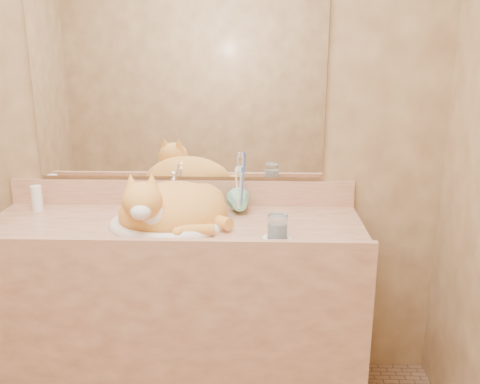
{
  "coord_description": "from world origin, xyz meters",
  "views": [
    {
      "loc": [
        0.35,
        -1.4,
        1.61
      ],
      "look_at": [
        0.28,
        0.7,
        1.0
      ],
      "focal_mm": 40.0,
      "sensor_mm": 36.0,
      "label": 1
    }
  ],
  "objects_px": {
    "sink_basin": "(167,208)",
    "soap_dispenser": "(212,198)",
    "vanity_counter": "(177,314)",
    "cat": "(170,207)",
    "water_glass": "(277,227)",
    "toothbrush_cup": "(240,206)"
  },
  "relations": [
    {
      "from": "vanity_counter",
      "to": "cat",
      "type": "xyz_separation_m",
      "value": [
        -0.01,
        -0.02,
        0.51
      ]
    },
    {
      "from": "sink_basin",
      "to": "cat",
      "type": "xyz_separation_m",
      "value": [
        0.01,
        -0.0,
        0.01
      ]
    },
    {
      "from": "sink_basin",
      "to": "water_glass",
      "type": "relative_size",
      "value": 5.23
    },
    {
      "from": "soap_dispenser",
      "to": "cat",
      "type": "bearing_deg",
      "value": -161.58
    },
    {
      "from": "vanity_counter",
      "to": "cat",
      "type": "distance_m",
      "value": 0.51
    },
    {
      "from": "vanity_counter",
      "to": "toothbrush_cup",
      "type": "relative_size",
      "value": 14.96
    },
    {
      "from": "sink_basin",
      "to": "toothbrush_cup",
      "type": "xyz_separation_m",
      "value": [
        0.3,
        0.12,
        -0.03
      ]
    },
    {
      "from": "vanity_counter",
      "to": "sink_basin",
      "type": "xyz_separation_m",
      "value": [
        -0.02,
        -0.02,
        0.5
      ]
    },
    {
      "from": "cat",
      "to": "soap_dispenser",
      "type": "bearing_deg",
      "value": 18.41
    },
    {
      "from": "soap_dispenser",
      "to": "water_glass",
      "type": "xyz_separation_m",
      "value": [
        0.27,
        -0.26,
        -0.03
      ]
    },
    {
      "from": "soap_dispenser",
      "to": "vanity_counter",
      "type": "bearing_deg",
      "value": -165.91
    },
    {
      "from": "vanity_counter",
      "to": "soap_dispenser",
      "type": "relative_size",
      "value": 8.9
    },
    {
      "from": "vanity_counter",
      "to": "sink_basin",
      "type": "distance_m",
      "value": 0.5
    },
    {
      "from": "sink_basin",
      "to": "cat",
      "type": "distance_m",
      "value": 0.01
    },
    {
      "from": "water_glass",
      "to": "cat",
      "type": "bearing_deg",
      "value": 160.22
    },
    {
      "from": "vanity_counter",
      "to": "soap_dispenser",
      "type": "distance_m",
      "value": 0.54
    },
    {
      "from": "sink_basin",
      "to": "soap_dispenser",
      "type": "distance_m",
      "value": 0.21
    },
    {
      "from": "toothbrush_cup",
      "to": "water_glass",
      "type": "bearing_deg",
      "value": -61.27
    },
    {
      "from": "sink_basin",
      "to": "water_glass",
      "type": "height_order",
      "value": "sink_basin"
    },
    {
      "from": "soap_dispenser",
      "to": "water_glass",
      "type": "height_order",
      "value": "soap_dispenser"
    },
    {
      "from": "vanity_counter",
      "to": "water_glass",
      "type": "distance_m",
      "value": 0.67
    },
    {
      "from": "cat",
      "to": "soap_dispenser",
      "type": "height_order",
      "value": "cat"
    }
  ]
}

